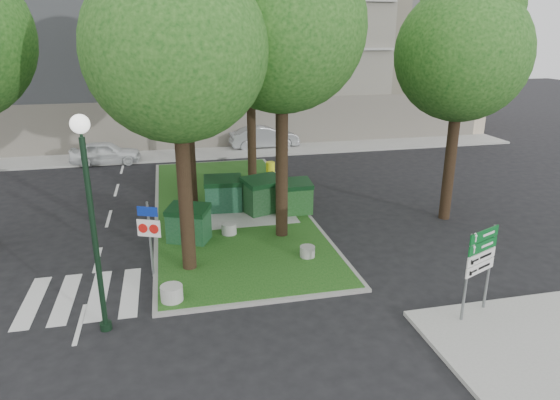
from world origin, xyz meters
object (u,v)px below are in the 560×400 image
object	(u,v)px
bollard_mid	(229,229)
litter_bin	(270,170)
car_white	(106,153)
street_lamp	(90,201)
tree_median_mid	(186,40)
tree_street_right	(465,41)
dumpster_c	(263,195)
tree_median_near_left	(178,31)
bollard_right	(307,251)
traffic_sign_pole	(149,229)
bollard_left	(172,293)
tree_median_far	(251,8)
dumpster_a	(189,224)
dumpster_b	(223,194)
tree_median_near_right	(284,9)
dumpster_d	(293,197)
car_silver	(264,137)
directional_sign	(480,259)

from	to	relation	value
bollard_mid	litter_bin	size ratio (longest dim) A/B	0.71
car_white	street_lamp	bearing A→B (deg)	-173.77
tree_median_mid	tree_street_right	bearing A→B (deg)	-21.80
dumpster_c	tree_median_near_left	bearing A→B (deg)	-144.83
bollard_right	traffic_sign_pole	distance (m)	5.21
bollard_left	street_lamp	size ratio (longest dim) A/B	0.11
tree_street_right	tree_median_far	bearing A→B (deg)	134.17
dumpster_a	car_white	world-z (taller)	dumpster_a
tree_median_near_left	traffic_sign_pole	xyz separation A→B (m)	(-1.23, -0.20, -5.73)
dumpster_b	bollard_right	bearing A→B (deg)	-62.49
dumpster_b	traffic_sign_pole	distance (m)	6.11
tree_street_right	bollard_mid	xyz separation A→B (m)	(-8.99, -0.06, -6.66)
tree_median_near_right	traffic_sign_pole	world-z (taller)	tree_median_near_right
dumpster_d	traffic_sign_pole	distance (m)	7.18
car_silver	litter_bin	bearing A→B (deg)	168.23
traffic_sign_pole	car_silver	bearing A→B (deg)	91.67
traffic_sign_pole	tree_median_mid	bearing A→B (deg)	99.18
dumpster_a	dumpster_d	world-z (taller)	dumpster_d
dumpster_d	bollard_left	size ratio (longest dim) A/B	2.44
tree_street_right	directional_sign	xyz separation A→B (m)	(-3.33, -7.06, -5.25)
bollard_mid	car_white	bearing A→B (deg)	114.06
dumpster_a	dumpster_d	size ratio (longest dim) A/B	1.14
dumpster_d	dumpster_c	bearing A→B (deg)	160.97
dumpster_a	dumpster_b	xyz separation A→B (m)	(1.60, 3.00, 0.06)
tree_street_right	tree_median_mid	bearing A→B (deg)	158.20
tree_median_near_left	dumpster_d	size ratio (longest dim) A/B	6.91
street_lamp	directional_sign	xyz separation A→B (m)	(9.56, -1.59, -1.77)
tree_median_near_right	street_lamp	xyz separation A→B (m)	(-5.89, -4.97, -4.49)
dumpster_a	litter_bin	world-z (taller)	dumpster_a
street_lamp	traffic_sign_pole	world-z (taller)	street_lamp
tree_median_mid	directional_sign	distance (m)	13.94
tree_street_right	dumpster_a	size ratio (longest dim) A/B	5.81
tree_median_mid	bollard_right	size ratio (longest dim) A/B	19.74
tree_median_near_left	traffic_sign_pole	distance (m)	5.86
tree_median_near_left	dumpster_b	bearing A→B (deg)	72.44
tree_median_far	litter_bin	bearing A→B (deg)	7.53
bollard_right	bollard_mid	world-z (taller)	bollard_mid
bollard_right	litter_bin	world-z (taller)	litter_bin
tree_street_right	car_silver	bearing A→B (deg)	108.41
directional_sign	car_white	world-z (taller)	directional_sign
tree_median_near_left	dumpster_b	distance (m)	8.44
tree_median_near_right	dumpster_b	size ratio (longest dim) A/B	6.90
street_lamp	traffic_sign_pole	distance (m)	3.55
tree_median_near_right	tree_street_right	distance (m)	7.09
tree_median_near_right	car_silver	xyz separation A→B (m)	(2.19, 14.94, -7.24)
bollard_mid	traffic_sign_pole	world-z (taller)	traffic_sign_pole
litter_bin	car_silver	bearing A→B (deg)	81.46
dumpster_d	street_lamp	size ratio (longest dim) A/B	0.27
bollard_right	directional_sign	bearing A→B (deg)	-52.85
tree_median_far	dumpster_d	size ratio (longest dim) A/B	7.82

